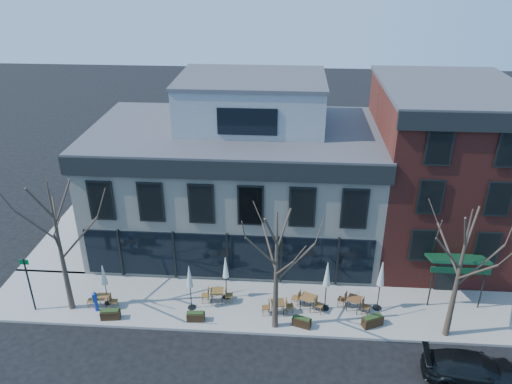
# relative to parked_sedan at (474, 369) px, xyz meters

# --- Properties ---
(ground) EXTENTS (120.00, 120.00, 0.00)m
(ground) POSITION_rel_parked_sedan_xyz_m (-12.47, 6.81, -0.69)
(ground) COLOR black
(ground) RESTS_ON ground
(sidewalk_front) EXTENTS (33.50, 4.70, 0.15)m
(sidewalk_front) POSITION_rel_parked_sedan_xyz_m (-9.22, 4.66, -0.61)
(sidewalk_front) COLOR gray
(sidewalk_front) RESTS_ON ground
(sidewalk_side) EXTENTS (4.50, 12.00, 0.15)m
(sidewalk_side) POSITION_rel_parked_sedan_xyz_m (-23.72, 12.81, -0.61)
(sidewalk_side) COLOR gray
(sidewalk_side) RESTS_ON ground
(corner_building) EXTENTS (18.39, 10.39, 11.10)m
(corner_building) POSITION_rel_parked_sedan_xyz_m (-12.39, 11.88, 4.04)
(corner_building) COLOR beige
(corner_building) RESTS_ON ground
(red_brick_building) EXTENTS (8.20, 11.78, 11.18)m
(red_brick_building) POSITION_rel_parked_sedan_xyz_m (0.53, 11.79, 4.95)
(red_brick_building) COLOR maroon
(red_brick_building) RESTS_ON ground
(tree_corner) EXTENTS (3.93, 3.98, 7.92)m
(tree_corner) POSITION_rel_parked_sedan_xyz_m (-20.95, 3.61, 3.56)
(tree_corner) COLOR #382B21
(tree_corner) RESTS_ON sidewalk_front
(tree_mid) EXTENTS (3.50, 3.55, 7.04)m
(tree_mid) POSITION_rel_parked_sedan_xyz_m (-9.45, 2.91, 3.11)
(tree_mid) COLOR #382B21
(tree_mid) RESTS_ON sidewalk_front
(tree_right) EXTENTS (3.72, 3.77, 7.48)m
(tree_right) POSITION_rel_parked_sedan_xyz_m (-0.45, 2.91, 3.33)
(tree_right) COLOR #382B21
(tree_right) RESTS_ON sidewalk_front
(sign_pole) EXTENTS (0.50, 0.10, 3.40)m
(sign_pole) POSITION_rel_parked_sedan_xyz_m (-22.97, 3.31, 1.39)
(sign_pole) COLOR black
(sign_pole) RESTS_ON sidewalk_front
(parked_sedan) EXTENTS (4.90, 2.40, 1.37)m
(parked_sedan) POSITION_rel_parked_sedan_xyz_m (0.00, 0.00, 0.00)
(parked_sedan) COLOR black
(parked_sedan) RESTS_ON ground
(call_box) EXTENTS (0.25, 0.25, 1.27)m
(call_box) POSITION_rel_parked_sedan_xyz_m (-19.48, 3.48, 0.14)
(call_box) COLOR #0C2CA3
(call_box) RESTS_ON sidewalk_front
(cafe_set_0) EXTENTS (1.73, 0.70, 0.91)m
(cafe_set_0) POSITION_rel_parked_sedan_xyz_m (-19.22, 3.78, -0.07)
(cafe_set_0) COLOR brown
(cafe_set_0) RESTS_ON sidewalk_front
(cafe_set_2) EXTENTS (1.85, 0.78, 0.96)m
(cafe_set_2) POSITION_rel_parked_sedan_xyz_m (-12.84, 4.70, -0.04)
(cafe_set_2) COLOR brown
(cafe_set_2) RESTS_ON sidewalk_front
(cafe_set_3) EXTENTS (1.84, 0.83, 0.94)m
(cafe_set_3) POSITION_rel_parked_sedan_xyz_m (-9.36, 3.95, -0.05)
(cafe_set_3) COLOR brown
(cafe_set_3) RESTS_ON sidewalk_front
(cafe_set_4) EXTENTS (1.89, 1.17, 0.98)m
(cafe_set_4) POSITION_rel_parked_sedan_xyz_m (-7.71, 4.50, -0.03)
(cafe_set_4) COLOR brown
(cafe_set_4) RESTS_ON sidewalk_front
(cafe_set_5) EXTENTS (1.89, 1.20, 0.99)m
(cafe_set_5) POSITION_rel_parked_sedan_xyz_m (-5.12, 4.55, -0.03)
(cafe_set_5) COLOR brown
(cafe_set_5) RESTS_ON sidewalk_front
(umbrella_0) EXTENTS (0.41, 0.41, 2.59)m
(umbrella_0) POSITION_rel_parked_sedan_xyz_m (-19.07, 4.13, 1.29)
(umbrella_0) COLOR black
(umbrella_0) RESTS_ON sidewalk_front
(umbrella_1) EXTENTS (0.45, 0.45, 2.83)m
(umbrella_1) POSITION_rel_parked_sedan_xyz_m (-14.22, 4.06, 1.46)
(umbrella_1) COLOR black
(umbrella_1) RESTS_ON sidewalk_front
(umbrella_2) EXTENTS (0.44, 0.44, 2.75)m
(umbrella_2) POSITION_rel_parked_sedan_xyz_m (-12.37, 5.15, 1.40)
(umbrella_2) COLOR black
(umbrella_2) RESTS_ON sidewalk_front
(umbrella_3) EXTENTS (0.50, 0.50, 3.11)m
(umbrella_3) POSITION_rel_parked_sedan_xyz_m (-6.72, 4.52, 1.66)
(umbrella_3) COLOR black
(umbrella_3) RESTS_ON sidewalk_front
(umbrella_4) EXTENTS (0.50, 0.50, 3.12)m
(umbrella_4) POSITION_rel_parked_sedan_xyz_m (-3.77, 4.77, 1.66)
(umbrella_4) COLOR black
(umbrella_4) RESTS_ON sidewalk_front
(planter_0) EXTENTS (1.09, 0.55, 0.59)m
(planter_0) POSITION_rel_parked_sedan_xyz_m (-18.47, 2.87, -0.24)
(planter_0) COLOR #311F10
(planter_0) RESTS_ON sidewalk_front
(planter_1) EXTENTS (1.00, 0.46, 0.55)m
(planter_1) POSITION_rel_parked_sedan_xyz_m (-13.79, 3.05, -0.26)
(planter_1) COLOR #322010
(planter_1) RESTS_ON sidewalk_front
(planter_2) EXTENTS (1.08, 0.70, 0.56)m
(planter_2) POSITION_rel_parked_sedan_xyz_m (-8.04, 3.02, -0.26)
(planter_2) COLOR black
(planter_2) RESTS_ON sidewalk_front
(planter_3) EXTENTS (1.22, 0.89, 0.63)m
(planter_3) POSITION_rel_parked_sedan_xyz_m (-4.24, 3.31, -0.22)
(planter_3) COLOR black
(planter_3) RESTS_ON sidewalk_front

